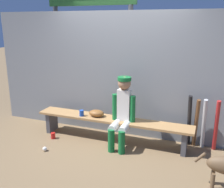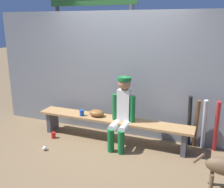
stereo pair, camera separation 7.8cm
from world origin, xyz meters
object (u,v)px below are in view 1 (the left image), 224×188
bat_aluminum_red (216,126)px  cup_on_bench (82,113)px  cup_on_ground (53,136)px  dugout_bench (112,123)px  bat_wood_dark (196,123)px  baseball (45,149)px  baseball_glove (96,113)px  bat_aluminum_black (189,121)px  player_seated (122,110)px  bat_aluminum_silver (204,124)px  scoreboard (93,3)px

bat_aluminum_red → cup_on_bench: size_ratio=8.30×
cup_on_ground → dugout_bench: bearing=16.0°
bat_wood_dark → baseball: 2.57m
baseball_glove → bat_wood_dark: bearing=9.1°
bat_aluminum_red → cup_on_ground: bat_aluminum_red is taller
bat_aluminum_black → baseball: 2.47m
baseball_glove → cup_on_bench: bearing=-163.3°
player_seated → bat_aluminum_silver: size_ratio=1.31×
bat_aluminum_black → bat_wood_dark: size_ratio=1.07×
bat_aluminum_red → baseball: (-2.63, -0.99, -0.42)m
dugout_bench → baseball: size_ratio=38.24×
scoreboard → baseball: bearing=-93.0°
dugout_bench → scoreboard: size_ratio=0.81×
baseball_glove → cup_on_bench: 0.27m
baseball_glove → bat_aluminum_black: bearing=9.5°
dugout_bench → baseball: (-0.91, -0.76, -0.31)m
bat_wood_dark → cup_on_bench: bearing=-169.9°
dugout_bench → baseball_glove: size_ratio=10.11×
baseball_glove → bat_aluminum_red: bearing=6.4°
dugout_bench → baseball: bearing=-140.2°
dugout_bench → cup_on_ground: 1.13m
dugout_bench → scoreboard: bearing=127.3°
baseball_glove → bat_aluminum_red: size_ratio=0.31×
bat_aluminum_red → scoreboard: scoreboard is taller
baseball_glove → player_seated: bearing=-11.3°
baseball → bat_wood_dark: bearing=24.0°
baseball → scoreboard: 3.04m
baseball → cup_on_bench: size_ratio=0.67×
bat_aluminum_black → bat_wood_dark: 0.12m
bat_aluminum_silver → baseball: (-2.44, -0.99, -0.42)m
cup_on_ground → scoreboard: size_ratio=0.03×
bat_wood_dark → cup_on_bench: bat_wood_dark is taller
bat_aluminum_red → bat_aluminum_silver: bearing=179.4°
bat_aluminum_black → scoreboard: (-2.11, 0.81, 1.99)m
bat_wood_dark → cup_on_ground: size_ratio=7.96×
cup_on_ground → cup_on_bench: (0.49, 0.22, 0.43)m
cup_on_ground → scoreboard: 2.78m
bat_aluminum_silver → cup_on_bench: (-2.09, -0.31, 0.03)m
bat_wood_dark → bat_aluminum_black: bearing=-176.3°
player_seated → scoreboard: bearing=131.4°
baseball_glove → bat_aluminum_red: bat_aluminum_red is taller
dugout_bench → bat_aluminum_red: 1.74m
bat_wood_dark → baseball_glove: bearing=-170.9°
bat_aluminum_red → scoreboard: size_ratio=0.26×
bat_aluminum_black → baseball: bat_aluminum_black is taller
player_seated → bat_wood_dark: 1.26m
player_seated → cup_on_bench: size_ratio=10.91×
player_seated → baseball_glove: player_seated is taller
bat_aluminum_silver → scoreboard: bearing=160.2°
baseball_glove → bat_wood_dark: (1.71, 0.27, -0.05)m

